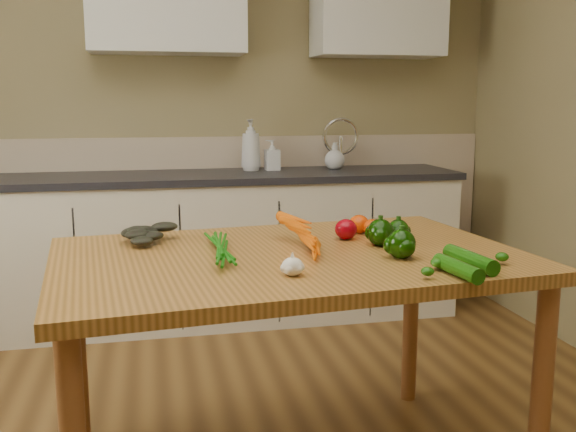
% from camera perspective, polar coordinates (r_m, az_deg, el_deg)
% --- Properties ---
extents(room, '(4.04, 5.04, 2.64)m').
position_cam_1_polar(room, '(1.82, -4.95, 7.75)').
color(room, brown).
rests_on(room, ground).
extents(counter_run, '(2.84, 0.64, 1.14)m').
position_cam_1_polar(counter_run, '(3.94, -5.48, -2.58)').
color(counter_run, beige).
rests_on(counter_run, ground).
extents(table, '(1.62, 1.13, 0.82)m').
position_cam_1_polar(table, '(2.17, 0.11, -5.64)').
color(table, '#AB7131').
rests_on(table, ground).
extents(soap_bottle_a, '(0.16, 0.16, 0.32)m').
position_cam_1_polar(soap_bottle_a, '(3.98, -3.32, 6.32)').
color(soap_bottle_a, silver).
rests_on(soap_bottle_a, counter_run).
extents(soap_bottle_b, '(0.09, 0.09, 0.19)m').
position_cam_1_polar(soap_bottle_b, '(4.00, -1.42, 5.45)').
color(soap_bottle_b, silver).
rests_on(soap_bottle_b, counter_run).
extents(soap_bottle_c, '(0.18, 0.18, 0.17)m').
position_cam_1_polar(soap_bottle_c, '(4.08, 4.16, 5.35)').
color(soap_bottle_c, silver).
rests_on(soap_bottle_c, counter_run).
extents(carrot_bunch, '(0.30, 0.25, 0.08)m').
position_cam_1_polar(carrot_bunch, '(2.17, -0.98, -2.10)').
color(carrot_bunch, '#E65C05').
rests_on(carrot_bunch, table).
extents(leafy_greens, '(0.22, 0.20, 0.11)m').
position_cam_1_polar(leafy_greens, '(2.34, -11.99, -1.05)').
color(leafy_greens, black).
rests_on(leafy_greens, table).
extents(garlic_bulb, '(0.06, 0.06, 0.05)m').
position_cam_1_polar(garlic_bulb, '(1.87, 0.40, -4.52)').
color(garlic_bulb, white).
rests_on(garlic_bulb, table).
extents(pepper_a, '(0.09, 0.09, 0.09)m').
position_cam_1_polar(pepper_a, '(2.27, 8.21, -1.46)').
color(pepper_a, black).
rests_on(pepper_a, table).
extents(pepper_b, '(0.08, 0.08, 0.08)m').
position_cam_1_polar(pepper_b, '(2.35, 9.77, -1.29)').
color(pepper_b, black).
rests_on(pepper_b, table).
extents(pepper_c, '(0.09, 0.09, 0.09)m').
position_cam_1_polar(pepper_c, '(2.10, 10.04, -2.47)').
color(pepper_c, black).
rests_on(pepper_c, table).
extents(tomato_a, '(0.08, 0.08, 0.08)m').
position_cam_1_polar(tomato_a, '(2.36, 5.17, -1.18)').
color(tomato_a, '#95020E').
rests_on(tomato_a, table).
extents(tomato_b, '(0.08, 0.08, 0.07)m').
position_cam_1_polar(tomato_b, '(2.47, 6.33, -0.73)').
color(tomato_b, '#DA3D05').
rests_on(tomato_b, table).
extents(tomato_c, '(0.07, 0.07, 0.06)m').
position_cam_1_polar(tomato_c, '(2.44, 7.49, -1.00)').
color(tomato_c, '#DA3D05').
rests_on(tomato_c, table).
extents(zucchini_a, '(0.08, 0.23, 0.05)m').
position_cam_1_polar(zucchini_a, '(2.03, 15.89, -3.75)').
color(zucchini_a, '#124807').
rests_on(zucchini_a, table).
extents(zucchini_b, '(0.07, 0.20, 0.05)m').
position_cam_1_polar(zucchini_b, '(1.92, 14.85, -4.53)').
color(zucchini_b, '#124807').
rests_on(zucchini_b, table).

